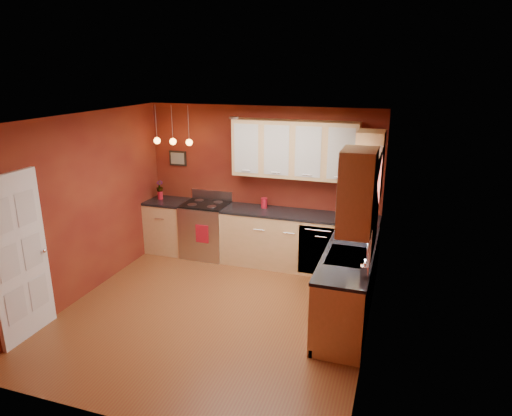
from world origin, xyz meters
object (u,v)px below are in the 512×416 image
(gas_range, at_px, (206,229))
(red_canister, at_px, (264,203))
(sink, at_px, (348,258))
(soap_pump, at_px, (365,268))
(coffee_maker, at_px, (350,211))

(gas_range, xyz_separation_m, red_canister, (1.02, 0.11, 0.54))
(sink, bearing_deg, soap_pump, -65.98)
(sink, xyz_separation_m, coffee_maker, (-0.17, 1.56, 0.13))
(gas_range, xyz_separation_m, sink, (2.62, -1.50, 0.43))
(gas_range, bearing_deg, coffee_maker, 1.44)
(sink, distance_m, soap_pump, 0.62)
(soap_pump, bearing_deg, coffee_maker, 101.15)
(soap_pump, bearing_deg, gas_range, 144.43)
(sink, distance_m, red_canister, 2.27)
(gas_range, bearing_deg, sink, -29.78)
(red_canister, bearing_deg, soap_pump, -49.55)
(sink, height_order, coffee_maker, sink)
(red_canister, relative_size, soap_pump, 0.82)
(soap_pump, bearing_deg, sink, 114.02)
(gas_range, height_order, red_canister, gas_range)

